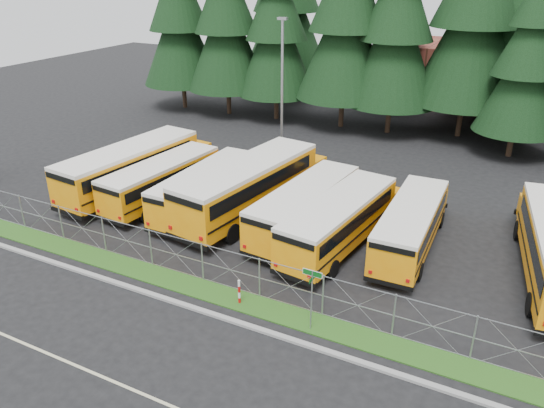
# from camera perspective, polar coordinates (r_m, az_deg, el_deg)

# --- Properties ---
(ground) EXTENTS (120.00, 120.00, 0.00)m
(ground) POSITION_cam_1_polar(r_m,az_deg,el_deg) (24.45, 1.88, -9.37)
(ground) COLOR black
(ground) RESTS_ON ground
(curb) EXTENTS (50.00, 0.25, 0.12)m
(curb) POSITION_cam_1_polar(r_m,az_deg,el_deg) (22.18, -1.62, -13.26)
(curb) COLOR gray
(curb) RESTS_ON ground
(grass_verge) EXTENTS (50.00, 1.40, 0.06)m
(grass_verge) POSITION_cam_1_polar(r_m,az_deg,el_deg) (23.18, 0.06, -11.42)
(grass_verge) COLOR #244914
(grass_verge) RESTS_ON ground
(chainlink_fence) EXTENTS (44.00, 0.10, 2.00)m
(chainlink_fence) POSITION_cam_1_polar(r_m,az_deg,el_deg) (23.15, 0.85, -8.57)
(chainlink_fence) COLOR #999BA1
(chainlink_fence) RESTS_ON ground
(brick_building) EXTENTS (22.00, 10.00, 6.00)m
(brick_building) POSITION_cam_1_polar(r_m,az_deg,el_deg) (59.42, 24.68, 12.18)
(brick_building) COLOR brown
(brick_building) RESTS_ON ground
(bus_0) EXTENTS (4.02, 12.06, 3.10)m
(bus_0) POSITION_cam_1_polar(r_m,az_deg,el_deg) (35.16, -14.51, 3.70)
(bus_0) COLOR orange
(bus_0) RESTS_ON ground
(bus_1) EXTENTS (3.33, 10.20, 2.63)m
(bus_1) POSITION_cam_1_polar(r_m,az_deg,el_deg) (33.40, -11.35, 2.45)
(bus_1) COLOR orange
(bus_1) RESTS_ON ground
(bus_2) EXTENTS (2.48, 10.09, 2.64)m
(bus_2) POSITION_cam_1_polar(r_m,az_deg,el_deg) (31.74, -6.75, 1.59)
(bus_2) COLOR orange
(bus_2) RESTS_ON ground
(bus_3) EXTENTS (4.61, 12.67, 3.25)m
(bus_3) POSITION_cam_1_polar(r_m,az_deg,el_deg) (30.98, -2.12, 1.76)
(bus_3) COLOR orange
(bus_3) RESTS_ON ground
(bus_4) EXTENTS (3.42, 10.55, 2.72)m
(bus_4) POSITION_cam_1_polar(r_m,az_deg,el_deg) (29.12, 3.86, -0.41)
(bus_4) COLOR orange
(bus_4) RESTS_ON ground
(bus_5) EXTENTS (3.77, 10.73, 2.75)m
(bus_5) POSITION_cam_1_polar(r_m,az_deg,el_deg) (27.69, 7.54, -1.94)
(bus_5) COLOR orange
(bus_5) RESTS_ON ground
(bus_6) EXTENTS (2.57, 9.93, 2.59)m
(bus_6) POSITION_cam_1_polar(r_m,az_deg,el_deg) (28.13, 14.78, -2.33)
(bus_6) COLOR orange
(bus_6) RESTS_ON ground
(street_sign) EXTENTS (0.84, 0.55, 2.81)m
(street_sign) POSITION_cam_1_polar(r_m,az_deg,el_deg) (21.10, 4.32, -8.93)
(street_sign) COLOR #999BA1
(street_sign) RESTS_ON ground
(striped_bollard) EXTENTS (0.11, 0.11, 1.20)m
(striped_bollard) POSITION_cam_1_polar(r_m,az_deg,el_deg) (23.37, -3.54, -9.43)
(striped_bollard) COLOR #B20C0C
(striped_bollard) RESTS_ON ground
(light_standard) EXTENTS (0.70, 0.35, 10.14)m
(light_standard) POSITION_cam_1_polar(r_m,az_deg,el_deg) (39.42, 1.09, 12.72)
(light_standard) COLOR #999BA1
(light_standard) RESTS_ON ground
(conifer_0) EXTENTS (7.59, 7.59, 16.78)m
(conifer_0) POSITION_cam_1_polar(r_m,az_deg,el_deg) (54.52, -9.94, 18.81)
(conifer_0) COLOR black
(conifer_0) RESTS_ON ground
(conifer_1) EXTENTS (7.63, 7.63, 16.88)m
(conifer_1) POSITION_cam_1_polar(r_m,az_deg,el_deg) (51.54, -4.95, 18.80)
(conifer_1) COLOR black
(conifer_1) RESTS_ON ground
(conifer_2) EXTENTS (7.25, 7.25, 16.03)m
(conifer_2) POSITION_cam_1_polar(r_m,az_deg,el_deg) (49.59, 0.49, 18.15)
(conifer_2) COLOR black
(conifer_2) RESTS_ON ground
(conifer_3) EXTENTS (8.29, 8.29, 18.32)m
(conifer_3) POSITION_cam_1_polar(r_m,az_deg,el_deg) (47.27, 8.02, 19.00)
(conifer_3) COLOR black
(conifer_3) RESTS_ON ground
(conifer_4) EXTENTS (7.78, 7.78, 17.20)m
(conifer_4) POSITION_cam_1_polar(r_m,az_deg,el_deg) (46.22, 13.26, 17.79)
(conifer_4) COLOR black
(conifer_4) RESTS_ON ground
(conifer_5) EXTENTS (8.95, 8.95, 19.79)m
(conifer_5) POSITION_cam_1_polar(r_m,az_deg,el_deg) (46.75, 21.07, 18.54)
(conifer_5) COLOR black
(conifer_5) RESTS_ON ground
(conifer_6) EXTENTS (6.12, 6.12, 13.53)m
(conifer_6) POSITION_cam_1_polar(r_m,az_deg,el_deg) (43.28, 25.62, 13.18)
(conifer_6) COLOR black
(conifer_6) RESTS_ON ground
(conifer_10) EXTENTS (8.96, 8.96, 19.82)m
(conifer_10) POSITION_cam_1_polar(r_m,az_deg,el_deg) (57.83, 1.59, 20.97)
(conifer_10) COLOR black
(conifer_10) RESTS_ON ground
(conifer_11) EXTENTS (7.23, 7.23, 15.98)m
(conifer_11) POSITION_cam_1_polar(r_m,az_deg,el_deg) (55.23, 13.51, 18.17)
(conifer_11) COLOR black
(conifer_11) RESTS_ON ground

